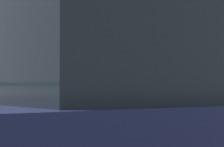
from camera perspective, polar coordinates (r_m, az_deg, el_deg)
parking_meter at (r=4.41m, az=-1.85°, el=-2.51°), size 0.17×0.18×1.41m
pedestrian_at_meter at (r=4.89m, az=2.56°, el=-3.94°), size 0.59×0.56×1.59m
parked_sedan_navy at (r=2.66m, az=3.89°, el=-8.95°), size 4.64×1.90×1.76m
background_railing at (r=6.63m, az=-14.34°, el=-4.03°), size 24.06×0.06×1.17m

